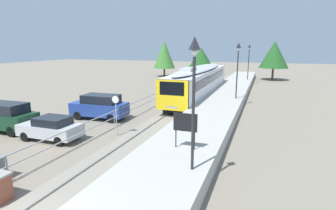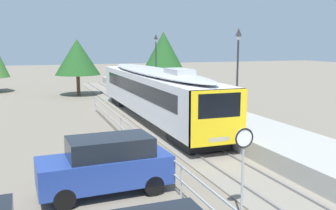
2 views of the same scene
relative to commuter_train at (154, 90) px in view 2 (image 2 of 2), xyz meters
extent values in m
plane|color=slate|center=(-3.00, -3.23, -2.15)|extent=(160.00, 160.00, 0.00)
cube|color=gray|center=(0.00, -3.23, -2.12)|extent=(3.20, 60.00, 0.06)
cube|color=slate|center=(-0.72, -3.23, -2.05)|extent=(0.08, 60.00, 0.08)
cube|color=slate|center=(0.72, -3.23, -2.05)|extent=(0.08, 60.00, 0.08)
cube|color=silver|center=(0.00, 0.11, -0.18)|extent=(2.80, 19.49, 2.55)
cube|color=yellow|center=(0.00, -9.54, -0.18)|extent=(2.80, 0.24, 2.55)
cube|color=black|center=(0.00, -9.62, 0.38)|extent=(2.13, 0.08, 1.12)
cube|color=black|center=(0.00, 0.11, 0.23)|extent=(2.82, 16.37, 0.92)
ellipsoid|color=#B2B5BA|center=(0.00, 0.11, 1.27)|extent=(2.69, 18.71, 0.44)
cube|color=#B2B5BA|center=(0.00, -4.77, 1.55)|extent=(1.10, 2.20, 0.36)
cube|color=#EAE5C6|center=(0.00, -9.61, -1.18)|extent=(1.00, 0.10, 0.20)
cube|color=black|center=(0.00, -7.24, -1.73)|extent=(2.24, 3.20, 0.55)
cube|color=black|center=(0.00, 7.45, -1.73)|extent=(2.24, 3.20, 0.55)
cube|color=#A8A59E|center=(3.25, -3.23, -1.70)|extent=(3.90, 60.00, 0.90)
cylinder|color=#232328|center=(4.52, -3.44, 1.05)|extent=(0.12, 0.12, 4.60)
pyramid|color=#232328|center=(4.52, -3.44, 3.85)|extent=(0.34, 0.34, 0.50)
sphere|color=silver|center=(4.52, -3.44, 3.53)|extent=(0.24, 0.24, 0.24)
cylinder|color=#232328|center=(4.52, 13.16, 1.05)|extent=(0.12, 0.12, 4.60)
pyramid|color=#232328|center=(4.52, 13.16, 3.85)|extent=(0.34, 0.34, 0.50)
sphere|color=silver|center=(4.52, 13.16, 3.53)|extent=(0.24, 0.24, 0.24)
cylinder|color=#9EA0A5|center=(-2.03, -15.03, -1.05)|extent=(0.07, 0.07, 2.20)
cylinder|color=white|center=(-2.03, -15.05, 0.35)|extent=(0.60, 0.03, 0.60)
torus|color=black|center=(-2.03, -15.06, 0.35)|extent=(0.61, 0.05, 0.61)
cube|color=#9EA0A5|center=(-3.30, -13.23, -0.95)|extent=(0.05, 36.00, 0.05)
cube|color=#9EA0A5|center=(-3.30, -13.23, -1.46)|extent=(0.05, 36.00, 0.05)
cylinder|color=#9EA0A5|center=(-3.30, -13.23, -1.52)|extent=(0.06, 0.06, 1.25)
cylinder|color=#9EA0A5|center=(-3.30, -4.23, -1.52)|extent=(0.06, 0.06, 1.25)
cylinder|color=#9EA0A5|center=(-3.30, 4.77, -1.52)|extent=(0.06, 0.06, 1.25)
cube|color=navy|center=(-5.60, -11.74, -1.29)|extent=(4.68, 2.11, 1.00)
cube|color=black|center=(-5.40, -11.73, -0.45)|extent=(2.98, 1.81, 0.68)
cylinder|color=black|center=(-7.08, -12.64, -1.79)|extent=(0.73, 0.27, 0.72)
cylinder|color=black|center=(-7.16, -10.98, -1.79)|extent=(0.73, 0.27, 0.72)
cylinder|color=black|center=(-4.04, -12.50, -1.79)|extent=(0.73, 0.27, 0.72)
cylinder|color=black|center=(-4.12, -10.84, -1.79)|extent=(0.73, 0.27, 0.72)
cylinder|color=brown|center=(-3.33, 14.95, -1.07)|extent=(0.36, 0.36, 2.14)
cone|color=#1E4C1E|center=(-3.33, 14.95, 1.81)|extent=(4.59, 4.59, 3.62)
cylinder|color=brown|center=(8.30, 21.53, -1.06)|extent=(0.36, 0.36, 2.18)
cone|color=#1E4C1E|center=(8.30, 21.53, 2.36)|extent=(5.05, 5.05, 4.66)
camera|label=1|loc=(7.10, -30.02, 3.72)|focal=28.62mm
camera|label=2|loc=(-7.86, -24.44, 3.10)|focal=40.20mm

